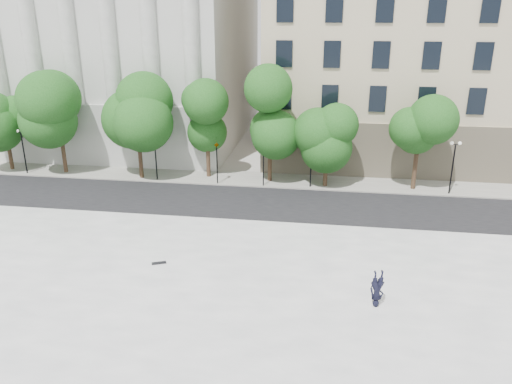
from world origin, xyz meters
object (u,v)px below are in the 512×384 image
traffic_light_east (263,145)px  person_lying (376,301)px  skateboard (159,263)px  traffic_light_west (216,143)px

traffic_light_east → person_lying: bearing=-66.0°
traffic_light_east → skateboard: traffic_light_east is taller
traffic_light_east → skateboard: size_ratio=5.13×
person_lying → traffic_light_west: bearing=111.1°
skateboard → traffic_light_east: bearing=52.6°
traffic_light_east → skateboard: 16.13m
person_lying → traffic_light_east: bearing=101.3°
traffic_light_east → person_lying: traffic_light_east is taller
traffic_light_west → traffic_light_east: traffic_light_east is taller
traffic_light_east → person_lying: (7.99, -17.91, -2.97)m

